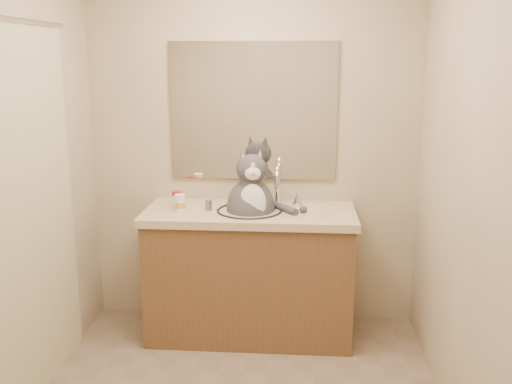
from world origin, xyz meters
TOP-DOWN VIEW (x-y plane):
  - room at (0.00, 0.00)m, footprint 2.22×2.52m
  - vanity at (0.00, 0.96)m, footprint 1.34×0.59m
  - mirror at (0.00, 1.24)m, footprint 1.10×0.02m
  - shower_curtain at (-1.05, 0.10)m, footprint 0.02×1.30m
  - cat at (0.01, 0.96)m, footprint 0.49×0.39m
  - pill_bottle_redcap at (-0.47, 0.98)m, footprint 0.08×0.08m
  - pill_bottle_orange at (-0.43, 0.89)m, footprint 0.07×0.07m
  - grey_canister at (-0.26, 0.94)m, footprint 0.04×0.04m

SIDE VIEW (x-z plane):
  - vanity at x=0.00m, z-range -0.12..1.00m
  - grey_canister at x=-0.26m, z-range 0.85..0.92m
  - cat at x=0.01m, z-range 0.58..1.20m
  - pill_bottle_orange at x=-0.43m, z-range 0.85..0.96m
  - pill_bottle_redcap at x=-0.47m, z-range 0.85..0.96m
  - shower_curtain at x=-1.05m, z-range 0.06..2.00m
  - room at x=0.00m, z-range -0.01..2.41m
  - mirror at x=0.00m, z-range 1.00..1.90m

